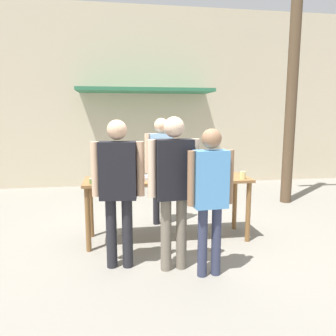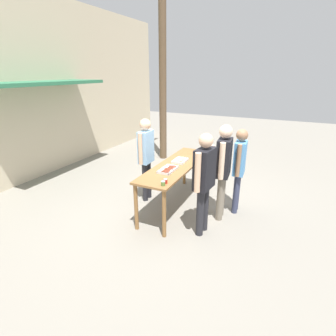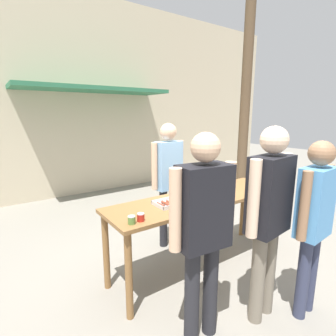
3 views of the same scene
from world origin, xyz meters
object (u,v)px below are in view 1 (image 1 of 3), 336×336
food_tray_buns (181,176)px  condiment_jar_mustard (92,181)px  condiment_jar_ketchup (100,181)px  beer_cup (243,175)px  person_server_behind_table (161,161)px  person_customer_holding_hotdog (118,181)px  person_customer_waiting_in_line (174,180)px  food_tray_sausages (140,178)px  utility_pole (295,41)px  person_customer_with_cup (210,189)px

food_tray_buns → condiment_jar_mustard: condiment_jar_mustard is taller
condiment_jar_ketchup → beer_cup: size_ratio=0.69×
condiment_jar_ketchup → person_server_behind_table: (0.95, 0.91, 0.12)m
beer_cup → person_customer_holding_hotdog: 1.86m
condiment_jar_ketchup → beer_cup: bearing=-0.0°
food_tray_buns → person_customer_waiting_in_line: person_customer_waiting_in_line is taller
food_tray_sausages → utility_pole: 4.29m
food_tray_buns → condiment_jar_mustard: bearing=-169.9°
food_tray_sausages → person_server_behind_table: person_server_behind_table is taller
food_tray_sausages → person_customer_holding_hotdog: person_customer_holding_hotdog is taller
person_customer_waiting_in_line → person_customer_holding_hotdog: bearing=-19.6°
food_tray_buns → person_server_behind_table: bearing=105.4°
person_server_behind_table → person_customer_holding_hotdog: 1.66m
person_customer_with_cup → food_tray_sausages: bearing=-63.5°
person_customer_waiting_in_line → utility_pole: bearing=-143.2°
beer_cup → person_server_behind_table: (-1.05, 0.91, 0.11)m
beer_cup → person_customer_with_cup: bearing=-128.3°
beer_cup → utility_pole: bearing=47.5°
food_tray_buns → person_customer_holding_hotdog: (-0.90, -0.80, 0.12)m
person_customer_waiting_in_line → utility_pole: 4.47m
condiment_jar_mustard → food_tray_sausages: bearing=18.9°
condiment_jar_ketchup → person_customer_waiting_in_line: size_ratio=0.04×
condiment_jar_ketchup → person_customer_with_cup: person_customer_with_cup is taller
beer_cup → person_customer_waiting_in_line: (-1.13, -0.74, 0.11)m
person_server_behind_table → food_tray_sausages: bearing=-121.5°
person_server_behind_table → utility_pole: (2.79, 0.99, 2.18)m
person_customer_waiting_in_line → food_tray_buns: bearing=-111.7°
person_server_behind_table → beer_cup: bearing=-42.7°
condiment_jar_mustard → person_customer_holding_hotdog: size_ratio=0.04×
person_customer_holding_hotdog → person_customer_waiting_in_line: 0.65m
person_customer_with_cup → utility_pole: 4.41m
person_customer_waiting_in_line → food_tray_sausages: bearing=-77.2°
food_tray_sausages → condiment_jar_mustard: bearing=-161.1°
condiment_jar_mustard → condiment_jar_ketchup: size_ratio=1.00×
food_tray_sausages → person_customer_holding_hotdog: size_ratio=0.27×
person_server_behind_table → utility_pole: utility_pole is taller
person_server_behind_table → person_customer_waiting_in_line: bearing=-94.5°
condiment_jar_mustard → person_customer_waiting_in_line: person_customer_waiting_in_line is taller
condiment_jar_ketchup → person_customer_waiting_in_line: person_customer_waiting_in_line is taller
food_tray_sausages → condiment_jar_ketchup: bearing=-158.8°
food_tray_sausages → condiment_jar_ketchup: size_ratio=6.22×
condiment_jar_mustard → beer_cup: 2.10m
condiment_jar_mustard → condiment_jar_ketchup: (0.10, 0.01, 0.00)m
person_customer_with_cup → person_customer_waiting_in_line: bearing=-34.4°
person_customer_with_cup → person_server_behind_table: bearing=-85.2°
condiment_jar_ketchup → condiment_jar_mustard: bearing=-175.1°
food_tray_sausages → person_customer_with_cup: 1.36m
food_tray_sausages → beer_cup: (1.45, -0.21, 0.04)m
food_tray_buns → condiment_jar_ketchup: condiment_jar_ketchup is taller
food_tray_buns → condiment_jar_ketchup: bearing=-169.4°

